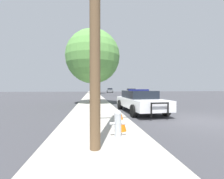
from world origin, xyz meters
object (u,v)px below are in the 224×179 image
object	(u,v)px
fire_hydrant	(118,123)
tree_sidewalk_far	(94,73)
car_background_oncoming	(131,92)
tree_sidewalk_near	(93,57)
traffic_cone	(121,122)
traffic_light	(102,74)
police_car	(140,101)
car_background_distant	(110,90)

from	to	relation	value
fire_hydrant	tree_sidewalk_far	world-z (taller)	tree_sidewalk_far
car_background_oncoming	tree_sidewalk_near	xyz separation A→B (m)	(-8.01, -16.00, 3.72)
car_background_oncoming	traffic_cone	xyz separation A→B (m)	(-7.13, -25.16, -0.31)
fire_hydrant	traffic_light	xyz separation A→B (m)	(1.13, 23.63, 3.59)
police_car	traffic_light	world-z (taller)	traffic_light
fire_hydrant	car_background_oncoming	size ratio (longest dim) A/B	0.17
police_car	tree_sidewalk_far	xyz separation A→B (m)	(-2.52, 31.45, 4.77)
traffic_light	traffic_cone	distance (m)	23.36
traffic_light	car_background_oncoming	size ratio (longest dim) A/B	1.22
fire_hydrant	car_background_distant	bearing A→B (deg)	83.38
traffic_light	traffic_cone	world-z (taller)	traffic_light
tree_sidewalk_far	traffic_cone	bearing A→B (deg)	-89.34
tree_sidewalk_near	car_background_oncoming	bearing A→B (deg)	63.41
tree_sidewalk_far	car_background_distant	bearing A→B (deg)	56.92
police_car	traffic_cone	distance (m)	4.91
car_background_oncoming	tree_sidewalk_near	bearing A→B (deg)	67.64
fire_hydrant	tree_sidewalk_far	bearing A→B (deg)	90.31
traffic_light	tree_sidewalk_far	xyz separation A→B (m)	(-1.33, 12.83, 1.37)
tree_sidewalk_far	fire_hydrant	bearing A→B (deg)	-89.69
car_background_distant	tree_sidewalk_far	distance (m)	10.96
tree_sidewalk_far	traffic_light	bearing A→B (deg)	-84.10
tree_sidewalk_near	traffic_light	bearing A→B (deg)	82.68
traffic_light	tree_sidewalk_far	size ratio (longest dim) A/B	0.69
car_background_distant	tree_sidewalk_near	bearing A→B (deg)	-95.07
police_car	car_background_oncoming	bearing A→B (deg)	-106.81
police_car	traffic_light	distance (m)	18.97
traffic_light	car_background_oncoming	xyz separation A→B (m)	(6.22, 2.11, -3.39)
police_car	tree_sidewalk_near	world-z (taller)	tree_sidewalk_near
tree_sidewalk_far	traffic_cone	size ratio (longest dim) A/B	13.36
tree_sidewalk_near	tree_sidewalk_far	xyz separation A→B (m)	(0.46, 26.72, 1.04)
police_car	traffic_light	size ratio (longest dim) A/B	0.89
fire_hydrant	car_background_oncoming	distance (m)	26.77
car_background_distant	fire_hydrant	bearing A→B (deg)	-92.20
tree_sidewalk_near	traffic_cone	xyz separation A→B (m)	(0.87, -9.16, -4.04)
tree_sidewalk_near	tree_sidewalk_far	world-z (taller)	tree_sidewalk_far
car_background_oncoming	traffic_cone	distance (m)	26.15
car_background_oncoming	tree_sidewalk_near	world-z (taller)	tree_sidewalk_near
traffic_light	car_background_distant	xyz separation A→B (m)	(4.07, 21.11, -3.38)
tree_sidewalk_near	tree_sidewalk_far	bearing A→B (deg)	89.02
police_car	traffic_cone	xyz separation A→B (m)	(-2.10, -4.43, -0.31)
car_background_distant	traffic_cone	world-z (taller)	car_background_distant
traffic_light	tree_sidewalk_far	bearing A→B (deg)	95.90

